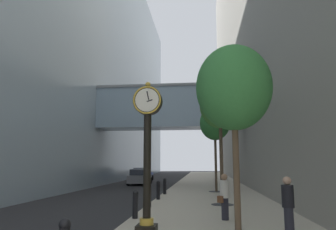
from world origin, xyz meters
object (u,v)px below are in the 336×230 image
Objects in this scene: pedestrian_walking at (224,195)px; car_grey_mid at (140,177)px; bollard_fifth at (158,190)px; pedestrian_by_clock at (288,204)px; street_tree_mid_far at (215,123)px; street_tree_mid_near at (220,106)px; bollard_fourth at (149,195)px; bollard_sixth at (165,186)px; street_tree_near at (234,89)px; street_clock at (147,149)px; bollard_third at (135,203)px; car_blue_near at (142,174)px.

pedestrian_walking reaches higher than car_grey_mid.
bollard_fifth is 0.63× the size of pedestrian_by_clock.
street_tree_mid_far is 12.07m from car_grey_mid.
street_tree_mid_near is 3.76× the size of pedestrian_walking.
car_grey_mid reaches higher than bollard_fourth.
pedestrian_by_clock is 0.35× the size of car_grey_mid.
bollard_fourth is at bearing -90.00° from bollard_sixth.
pedestrian_walking is at bearing -69.88° from bollard_sixth.
street_tree_near is at bearing -73.75° from bollard_sixth.
street_tree_mid_far is at bearing 56.11° from bollard_fifth.
street_clock is 7.95m from street_tree_mid_near.
bollard_fourth is at bearing -77.02° from car_grey_mid.
pedestrian_by_clock is at bearing -66.47° from bollard_sixth.
street_tree_mid_far reaches higher than bollard_third.
street_tree_mid_near is (3.46, -1.85, 4.38)m from bollard_fifth.
bollard_fourth is at bearing -112.95° from street_tree_mid_far.
bollard_sixth is 0.19× the size of street_tree_near.
bollard_sixth is at bearing -70.18° from car_grey_mid.
street_tree_near is at bearing -86.82° from pedestrian_walking.
bollard_sixth is 12.36m from pedestrian_by_clock.
pedestrian_walking is (3.30, -2.97, 0.32)m from bollard_fourth.
street_tree_near reaches higher than pedestrian_walking.
street_tree_mid_near is 7.77m from pedestrian_by_clock.
pedestrian_walking is at bearing -61.14° from bollard_fifth.
bollard_fifth is 10.16m from street_tree_near.
street_clock is at bearing -109.28° from street_tree_mid_near.
street_tree_near is at bearing -90.00° from street_tree_mid_near.
car_blue_near reaches higher than car_grey_mid.
bollard_sixth is (0.00, 6.04, 0.00)m from bollard_fourth.
car_grey_mid is (1.00, -6.51, -0.01)m from car_blue_near.
bollard_sixth is 0.17× the size of street_tree_mid_near.
street_tree_mid_near is 5.80m from pedestrian_walking.
street_tree_mid_near is (3.46, 1.17, 4.38)m from bollard_fourth.
bollard_third is at bearing 140.89° from street_tree_near.
pedestrian_by_clock reaches higher than pedestrian_walking.
pedestrian_walking is at bearing -41.97° from bollard_fourth.
car_blue_near is (-4.86, 17.22, 0.09)m from bollard_sixth.
street_tree_near is 1.20× the size of car_blue_near.
pedestrian_walking is 27.46m from car_blue_near.
street_clock is 0.81× the size of street_tree_near.
bollard_third is (-0.96, 2.94, -1.87)m from street_clock.
street_tree_near is 3.65m from pedestrian_by_clock.
car_grey_mid is (-7.32, 15.58, -4.30)m from street_tree_mid_near.
bollard_sixth is 9.59m from pedestrian_walking.
street_clock is at bearing -177.03° from street_tree_near.
bollard_third is 0.23× the size of car_blue_near.
car_grey_mid is at bearing 107.96° from street_tree_near.
street_tree_near is (3.46, -8.85, 3.62)m from bollard_fifth.
bollard_fourth is 1.00× the size of bollard_fifth.
bollard_fourth is 0.17× the size of street_tree_mid_near.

